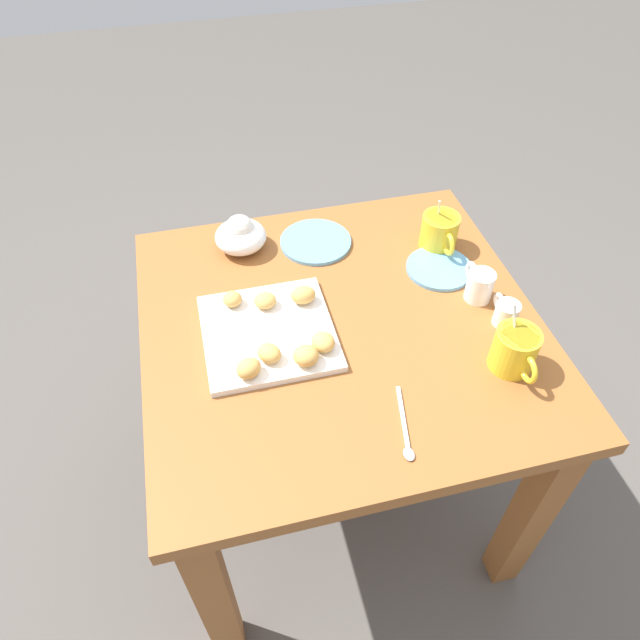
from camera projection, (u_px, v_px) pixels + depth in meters
ground_plane at (335, 481)px, 1.78m from camera, size 8.00×8.00×0.00m
dining_table at (340, 362)px, 1.37m from camera, size 0.84×0.86×0.71m
pastry_plate_square at (269, 334)px, 1.23m from camera, size 0.27×0.27×0.02m
coffee_mug_yellow_left at (440, 231)px, 1.41m from camera, size 0.13×0.09×0.13m
coffee_mug_yellow_right at (515, 349)px, 1.15m from camera, size 0.13×0.09×0.14m
cream_pitcher_white at (479, 283)px, 1.30m from camera, size 0.10×0.06×0.07m
ice_cream_bowl at (240, 235)px, 1.42m from camera, size 0.13×0.13×0.09m
chocolate_sauce_pitcher at (506, 312)px, 1.24m from camera, size 0.09×0.05×0.06m
saucer_sky_left at (439, 268)px, 1.38m from camera, size 0.16×0.16×0.01m
saucer_sky_right at (316, 242)px, 1.45m from camera, size 0.18×0.18×0.01m
loose_spoon_near_saucer at (405, 431)px, 1.07m from camera, size 0.16×0.04×0.01m
beignet_0 at (232, 299)px, 1.27m from camera, size 0.04×0.05×0.03m
beignet_1 at (306, 356)px, 1.15m from camera, size 0.06×0.06×0.04m
beignet_2 at (303, 295)px, 1.28m from camera, size 0.05×0.06×0.04m
beignet_3 at (323, 342)px, 1.18m from camera, size 0.06×0.06×0.03m
beignet_4 at (249, 368)px, 1.13m from camera, size 0.06×0.07×0.04m
beignet_5 at (265, 300)px, 1.27m from camera, size 0.05×0.06×0.03m
beignet_6 at (269, 353)px, 1.16m from camera, size 0.07×0.07×0.03m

